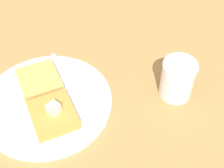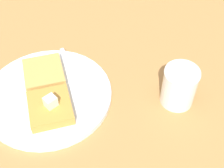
# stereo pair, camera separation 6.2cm
# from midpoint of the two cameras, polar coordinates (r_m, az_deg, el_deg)

# --- Properties ---
(table_surface) EXTENTS (1.30, 1.30, 0.03)m
(table_surface) POSITION_cam_midpoint_polar(r_m,az_deg,el_deg) (0.65, -11.79, -6.37)
(table_surface) COLOR #A57540
(table_surface) RESTS_ON ground
(plate) EXTENTS (0.27, 0.27, 0.01)m
(plate) POSITION_cam_midpoint_polar(r_m,az_deg,el_deg) (0.66, -14.44, -3.36)
(plate) COLOR silver
(plate) RESTS_ON table_surface
(toast_slice_left) EXTENTS (0.10, 0.09, 0.02)m
(toast_slice_left) POSITION_cam_midpoint_polar(r_m,az_deg,el_deg) (0.62, -13.60, -5.67)
(toast_slice_left) COLOR #BC8537
(toast_slice_left) RESTS_ON plate
(toast_slice_middle) EXTENTS (0.10, 0.09, 0.02)m
(toast_slice_middle) POSITION_cam_midpoint_polar(r_m,az_deg,el_deg) (0.68, -15.70, 0.43)
(toast_slice_middle) COLOR tan
(toast_slice_middle) RESTS_ON plate
(butter_pat_primary) EXTENTS (0.03, 0.03, 0.02)m
(butter_pat_primary) POSITION_cam_midpoint_polar(r_m,az_deg,el_deg) (0.60, -13.59, -4.57)
(butter_pat_primary) COLOR #F9EAC2
(butter_pat_primary) RESTS_ON toast_slice_left
(fork) EXTENTS (0.16, 0.03, 0.00)m
(fork) POSITION_cam_midpoint_polar(r_m,az_deg,el_deg) (0.69, -9.45, 1.31)
(fork) COLOR silver
(fork) RESTS_ON plate
(syrup_jar) EXTENTS (0.07, 0.07, 0.09)m
(syrup_jar) POSITION_cam_midpoint_polar(r_m,az_deg,el_deg) (0.64, 9.14, 0.49)
(syrup_jar) COLOR #5E2C0D
(syrup_jar) RESTS_ON table_surface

